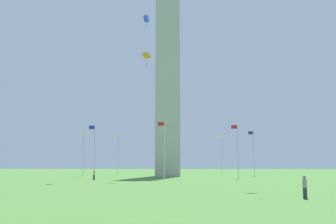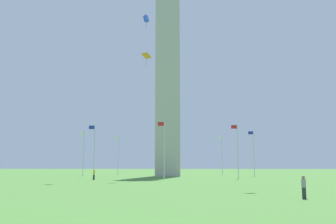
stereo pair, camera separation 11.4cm
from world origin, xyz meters
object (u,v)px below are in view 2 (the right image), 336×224
flagpole_ne (94,149)px  flagpole_e (164,148)px  flagpole_n (83,152)px  kite_orange_diamond (146,56)px  flagpole_w (170,154)px  flagpole_s (254,151)px  flagpole_sw (222,153)px  kite_blue_box (146,19)px  flagpole_nw (118,153)px  person_gray_shirt (304,187)px  obelisk_monument (168,67)px  flagpole_se (237,149)px  person_yellow_shirt (94,175)px

flagpole_ne → flagpole_e: (-12.62, 5.23, 0.00)m
flagpole_n → kite_orange_diamond: kite_orange_diamond is taller
flagpole_w → kite_orange_diamond: kite_orange_diamond is taller
flagpole_s → flagpole_sw: bearing=-67.5°
flagpole_e → kite_blue_box: 23.28m
flagpole_nw → kite_orange_diamond: size_ratio=3.73×
flagpole_w → kite_orange_diamond: size_ratio=3.73×
person_gray_shirt → kite_orange_diamond: (15.37, -42.42, 22.50)m
obelisk_monument → flagpole_nw: bearing=-44.9°
obelisk_monument → flagpole_n: size_ratio=4.96×
obelisk_monument → flagpole_s: 25.49m
flagpole_se → kite_orange_diamond: kite_orange_diamond is taller
flagpole_n → flagpole_nw: (-5.23, -12.62, 0.00)m
flagpole_s → flagpole_nw: bearing=-22.5°
flagpole_nw → flagpole_e: bearing=112.5°
flagpole_n → flagpole_nw: same height
obelisk_monument → flagpole_w: size_ratio=4.96×
flagpole_sw → kite_orange_diamond: 32.28m
flagpole_n → person_gray_shirt: 58.78m
flagpole_w → person_yellow_shirt: bearing=73.4°
flagpole_w → flagpole_sw: bearing=157.5°
flagpole_se → kite_orange_diamond: size_ratio=3.73×
flagpole_ne → flagpole_se: (-25.24, 0.00, 0.00)m
flagpole_sw → flagpole_w: 13.66m
flagpole_sw → kite_blue_box: size_ratio=3.90×
flagpole_se → person_gray_shirt: 38.39m
flagpole_s → flagpole_sw: same height
obelisk_monument → flagpole_n: (17.90, 0.00, -18.26)m
flagpole_e → flagpole_w: (-0.00, -35.69, 0.00)m
flagpole_ne → flagpole_e: 13.66m
flagpole_nw → flagpole_w: bearing=-157.5°
flagpole_n → flagpole_e: size_ratio=1.00×
flagpole_se → flagpole_s: 13.66m
flagpole_se → kite_blue_box: 28.03m
person_gray_shirt → flagpole_s: bearing=-4.5°
flagpole_s → person_yellow_shirt: 34.82m
flagpole_w → person_gray_shirt: 69.69m
flagpole_ne → kite_orange_diamond: kite_orange_diamond is taller
flagpole_ne → flagpole_sw: bearing=-135.0°
flagpole_s → kite_blue_box: kite_blue_box is taller
kite_orange_diamond → kite_blue_box: bearing=94.7°
flagpole_w → person_gray_shirt: flagpole_w is taller
obelisk_monument → flagpole_se: obelisk_monument is taller
obelisk_monument → person_yellow_shirt: size_ratio=27.41×
kite_blue_box → kite_orange_diamond: size_ratio=0.96×
flagpole_sw → person_yellow_shirt: flagpole_sw is taller
flagpole_s → flagpole_ne: bearing=22.5°
flagpole_nw → flagpole_se: bearing=135.0°
flagpole_w → kite_blue_box: bearing=84.3°
flagpole_ne → flagpole_s: (-30.47, -12.62, 0.00)m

